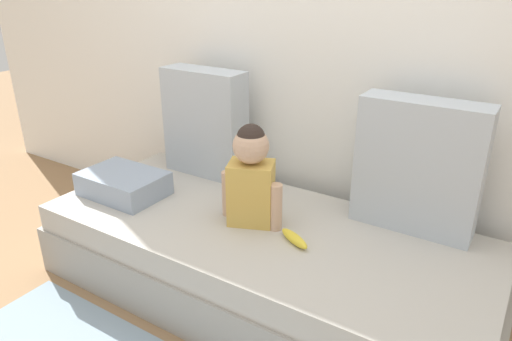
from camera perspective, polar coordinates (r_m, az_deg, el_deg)
name	(u,v)px	position (r m, az deg, el deg)	size (l,w,h in m)	color
ground_plane	(260,292)	(2.27, 0.55, -14.49)	(12.00, 12.00, 0.00)	#93704C
back_wall	(326,14)	(2.30, 8.49, 18.29)	(5.22, 0.10, 2.40)	white
couch	(261,259)	(2.17, 0.57, -10.75)	(2.02, 0.87, 0.36)	#9C978F
throw_pillow_left	(205,123)	(2.51, -6.19, 5.77)	(0.45, 0.16, 0.56)	#B2BCC6
throw_pillow_right	(418,167)	(2.04, 19.08, 0.44)	(0.50, 0.16, 0.56)	#B2BCC6
toddler	(252,175)	(2.00, -0.53, -0.57)	(0.30, 0.21, 0.45)	gold
banana	(294,238)	(1.94, 4.67, -8.21)	(0.17, 0.04, 0.04)	yellow
folded_blanket	(124,184)	(2.40, -15.76, -1.54)	(0.40, 0.28, 0.11)	#8E9EB2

